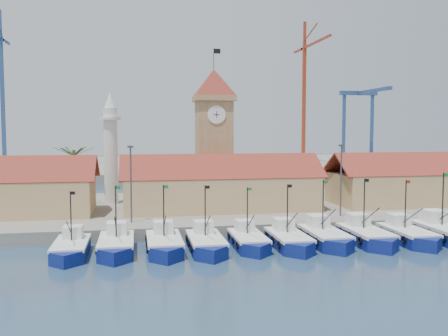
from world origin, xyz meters
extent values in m
plane|color=#1C2E4C|center=(0.00, 0.00, 0.00)|extent=(400.00, 400.00, 0.00)
cube|color=gray|center=(0.00, 24.00, 0.75)|extent=(140.00, 32.00, 1.50)
cube|color=gray|center=(0.00, 110.00, 1.00)|extent=(240.00, 80.00, 2.00)
cube|color=navy|center=(-17.79, 3.21, 0.45)|extent=(3.16, 7.16, 1.63)
cube|color=navy|center=(-17.79, -0.37, 0.45)|extent=(3.16, 3.16, 1.63)
cube|color=silver|center=(-17.79, 3.21, 1.27)|extent=(3.23, 7.36, 0.32)
cube|color=silver|center=(-17.79, 5.00, 1.99)|extent=(1.90, 1.99, 1.27)
cylinder|color=black|center=(-17.79, 3.66, 3.80)|extent=(0.13, 0.13, 5.06)
cube|color=black|center=(-17.57, 3.66, 6.15)|extent=(0.45, 0.02, 0.32)
cube|color=navy|center=(-13.46, 3.58, 0.48)|extent=(3.38, 7.64, 1.74)
cube|color=navy|center=(-13.46, -0.24, 0.48)|extent=(3.38, 3.38, 1.74)
cube|color=silver|center=(-13.46, 3.58, 1.35)|extent=(3.45, 7.86, 0.34)
cube|color=silver|center=(-13.46, 5.49, 2.12)|extent=(2.03, 2.12, 1.35)
cylinder|color=black|center=(-13.46, 4.07, 4.05)|extent=(0.14, 0.14, 5.40)
cube|color=#197226|center=(-13.22, 4.07, 6.56)|extent=(0.48, 0.02, 0.34)
cube|color=navy|center=(-8.68, 3.24, 0.48)|extent=(3.38, 7.66, 1.74)
cube|color=navy|center=(-8.68, -0.59, 0.48)|extent=(3.38, 3.38, 1.74)
cube|color=silver|center=(-8.68, 3.24, 1.35)|extent=(3.45, 7.87, 0.34)
cube|color=silver|center=(-8.68, 5.16, 2.13)|extent=(2.03, 2.13, 1.35)
cylinder|color=black|center=(-8.68, 3.73, 4.06)|extent=(0.14, 0.14, 5.42)
cube|color=#197226|center=(-8.43, 3.73, 6.58)|extent=(0.48, 0.02, 0.34)
cube|color=navy|center=(-4.47, 2.86, 0.48)|extent=(3.34, 7.57, 1.72)
cube|color=navy|center=(-4.47, -0.92, 0.48)|extent=(3.34, 3.34, 1.72)
cube|color=silver|center=(-4.47, 2.86, 1.34)|extent=(3.41, 7.78, 0.33)
cube|color=silver|center=(-4.47, 4.75, 2.10)|extent=(2.01, 2.10, 1.34)
cylinder|color=black|center=(-4.47, 3.34, 4.01)|extent=(0.13, 0.13, 5.35)
cube|color=black|center=(-4.23, 3.34, 6.50)|extent=(0.48, 0.02, 0.33)
cube|color=navy|center=(0.11, 3.51, 0.45)|extent=(3.16, 7.15, 1.62)
cube|color=navy|center=(0.11, -0.07, 0.45)|extent=(3.16, 3.16, 1.62)
cube|color=silver|center=(0.11, 3.51, 1.26)|extent=(3.22, 7.34, 0.32)
cube|color=silver|center=(0.11, 5.29, 1.99)|extent=(1.89, 1.99, 1.26)
cylinder|color=black|center=(0.11, 3.96, 3.79)|extent=(0.13, 0.13, 5.05)
cube|color=#197226|center=(0.34, 3.96, 6.14)|extent=(0.45, 0.02, 0.32)
cube|color=navy|center=(4.33, 2.91, 0.47)|extent=(3.31, 7.50, 1.70)
cube|color=navy|center=(4.33, -0.84, 0.47)|extent=(3.31, 3.31, 1.70)
cube|color=silver|center=(4.33, 2.91, 1.33)|extent=(3.38, 7.71, 0.33)
cube|color=silver|center=(4.33, 4.78, 2.08)|extent=(1.99, 2.08, 1.33)
cylinder|color=black|center=(4.33, 3.38, 3.98)|extent=(0.13, 0.13, 5.30)
cube|color=black|center=(4.56, 3.38, 6.44)|extent=(0.47, 0.02, 0.33)
cube|color=navy|center=(8.53, 3.51, 0.50)|extent=(3.47, 7.85, 1.78)
cube|color=navy|center=(8.53, -0.42, 0.50)|extent=(3.47, 3.47, 1.78)
cube|color=silver|center=(8.53, 3.51, 1.39)|extent=(3.54, 8.07, 0.35)
cube|color=silver|center=(8.53, 5.47, 2.18)|extent=(2.08, 2.18, 1.39)
cylinder|color=black|center=(8.53, 4.00, 4.16)|extent=(0.14, 0.14, 5.55)
cube|color=#197226|center=(8.78, 4.00, 6.74)|extent=(0.50, 0.02, 0.35)
cube|color=navy|center=(13.18, 3.24, 0.50)|extent=(3.52, 7.97, 1.81)
cube|color=navy|center=(13.18, -0.75, 0.50)|extent=(3.52, 3.52, 1.81)
cube|color=silver|center=(13.18, 3.24, 1.41)|extent=(3.59, 8.19, 0.35)
cube|color=silver|center=(13.18, 5.23, 2.21)|extent=(2.11, 2.21, 1.41)
cylinder|color=black|center=(13.18, 3.74, 4.22)|extent=(0.14, 0.14, 5.63)
cube|color=black|center=(13.43, 3.74, 6.84)|extent=(0.50, 0.02, 0.35)
cube|color=navy|center=(17.88, 2.86, 0.49)|extent=(3.42, 7.73, 1.76)
cube|color=navy|center=(17.88, -1.01, 0.49)|extent=(3.42, 3.42, 1.76)
cube|color=silver|center=(17.88, 2.86, 1.37)|extent=(3.49, 7.95, 0.34)
cube|color=silver|center=(17.88, 4.79, 2.15)|extent=(2.05, 2.15, 1.37)
cylinder|color=black|center=(17.88, 3.34, 4.10)|extent=(0.14, 0.14, 5.47)
cube|color=#A5140F|center=(18.12, 3.34, 6.64)|extent=(0.49, 0.02, 0.34)
cube|color=navy|center=(22.39, 2.80, 0.54)|extent=(3.78, 8.56, 1.94)
cube|color=silver|center=(22.39, 2.80, 1.51)|extent=(3.86, 8.80, 0.38)
cube|color=silver|center=(22.39, 4.94, 2.38)|extent=(2.27, 2.38, 1.51)
cylinder|color=black|center=(22.39, 3.34, 4.54)|extent=(0.15, 0.15, 6.05)
cube|color=#197226|center=(22.67, 3.34, 7.35)|extent=(0.54, 0.02, 0.38)
cube|color=tan|center=(0.00, 20.00, 3.75)|extent=(26.00, 10.00, 4.50)
cube|color=maroon|center=(0.00, 17.50, 7.50)|extent=(27.04, 5.13, 3.21)
cube|color=maroon|center=(0.00, 22.50, 7.50)|extent=(27.04, 5.13, 3.21)
cube|color=tan|center=(32.00, 20.00, 3.75)|extent=(30.00, 10.00, 4.50)
cube|color=maroon|center=(32.00, 17.50, 7.50)|extent=(31.20, 5.13, 3.21)
cube|color=maroon|center=(32.00, 22.50, 7.50)|extent=(31.20, 5.13, 3.21)
cube|color=tan|center=(0.00, 26.00, 9.00)|extent=(5.00, 5.00, 15.00)
cube|color=tan|center=(0.00, 26.00, 16.90)|extent=(5.80, 5.80, 0.80)
pyramid|color=maroon|center=(0.00, 26.00, 19.20)|extent=(5.80, 5.80, 4.00)
cylinder|color=white|center=(0.00, 23.45, 14.50)|extent=(2.60, 0.15, 2.60)
cube|color=black|center=(0.00, 23.37, 14.50)|extent=(0.08, 0.02, 1.00)
cube|color=black|center=(0.00, 23.37, 14.50)|extent=(0.80, 0.02, 0.08)
cylinder|color=#3F3F44|center=(0.00, 26.00, 22.70)|extent=(0.10, 0.10, 3.00)
cube|color=black|center=(0.50, 26.00, 23.80)|extent=(1.00, 0.03, 0.70)
cylinder|color=silver|center=(-15.00, 28.00, 8.50)|extent=(2.00, 2.00, 14.00)
cylinder|color=silver|center=(-15.00, 28.00, 14.00)|extent=(3.00, 3.00, 0.40)
cone|color=silver|center=(-15.00, 28.00, 16.60)|extent=(1.80, 1.80, 2.40)
cylinder|color=brown|center=(-20.00, 26.00, 5.50)|extent=(0.44, 0.44, 8.00)
cube|color=#1E5820|center=(-18.60, 26.00, 9.30)|extent=(2.80, 0.35, 1.18)
cube|color=#1E5820|center=(-19.30, 27.21, 9.30)|extent=(1.71, 2.60, 1.18)
cube|color=#1E5820|center=(-20.70, 27.21, 9.30)|extent=(1.71, 2.60, 1.18)
cube|color=#1E5820|center=(-21.40, 26.00, 9.30)|extent=(2.80, 0.35, 1.18)
cube|color=#1E5820|center=(-20.70, 24.79, 9.30)|extent=(1.71, 2.60, 1.18)
cube|color=#1E5820|center=(-19.30, 24.79, 9.30)|extent=(1.71, 2.60, 1.18)
cylinder|color=#3F3F44|center=(-12.00, 12.00, 6.00)|extent=(0.20, 0.20, 9.00)
cube|color=#3F3F44|center=(-12.00, 12.00, 10.40)|extent=(0.70, 0.25, 0.25)
cylinder|color=#3F3F44|center=(14.00, 12.00, 6.00)|extent=(0.20, 0.20, 9.00)
cube|color=#3F3F44|center=(14.00, 12.00, 10.40)|extent=(0.70, 0.25, 0.25)
cube|color=navy|center=(-49.27, 108.00, 20.83)|extent=(1.00, 1.00, 37.66)
cube|color=navy|center=(-49.27, 113.00, 38.66)|extent=(0.60, 10.00, 0.60)
cube|color=navy|center=(-49.27, 108.00, 43.16)|extent=(0.80, 0.80, 7.00)
cube|color=#9A3117|center=(41.25, 105.00, 20.51)|extent=(1.00, 1.00, 37.02)
cube|color=#9A3117|center=(41.25, 95.54, 38.02)|extent=(0.60, 23.66, 0.60)
cube|color=#9A3117|center=(41.25, 110.00, 38.02)|extent=(0.60, 10.00, 0.60)
cube|color=#9A3117|center=(41.25, 105.00, 42.52)|extent=(0.80, 0.80, 7.00)
cube|color=navy|center=(57.00, 110.00, 13.00)|extent=(0.90, 0.90, 22.00)
cube|color=navy|center=(67.00, 110.00, 13.00)|extent=(0.90, 0.90, 22.00)
cube|color=navy|center=(62.00, 110.00, 24.50)|extent=(13.00, 1.40, 1.40)
cube|color=navy|center=(62.00, 100.00, 24.50)|extent=(1.40, 22.00, 1.00)
camera|label=1|loc=(-11.42, -46.85, 12.38)|focal=40.00mm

